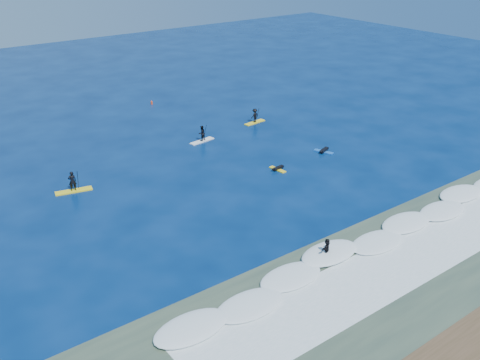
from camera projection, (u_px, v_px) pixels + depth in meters
ground at (276, 196)px, 46.41m from camera, size 160.00×160.00×0.00m
shallow_water at (409, 271)px, 36.25m from camera, size 90.00×13.00×0.01m
breaking_wave at (364, 246)px, 39.15m from camera, size 40.00×6.00×0.30m
whitewater at (397, 264)px, 36.98m from camera, size 34.00×5.00×0.02m
sup_paddler_left at (73, 184)px, 46.92m from camera, size 3.27×1.50×2.23m
sup_paddler_center at (202, 135)px, 57.95m from camera, size 3.03×1.14×2.07m
sup_paddler_right at (255, 116)px, 63.52m from camera, size 2.94×1.08×2.02m
prone_paddler_near at (278, 169)px, 51.35m from camera, size 1.47×1.89×0.39m
prone_paddler_far at (324, 151)px, 55.42m from camera, size 1.62×2.14×0.44m
wave_surfer at (327, 248)px, 37.34m from camera, size 1.97×1.31×1.40m
marker_buoy at (152, 102)px, 70.43m from camera, size 0.25×0.25×0.60m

